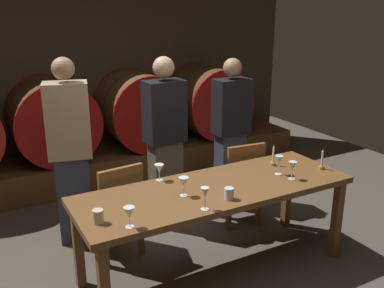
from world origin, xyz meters
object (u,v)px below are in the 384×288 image
(chair_left, at_px, (117,206))
(cup_right, at_px, (229,194))
(guest_left, at_px, (71,152))
(wine_barrel_far_right, at_px, (208,101))
(wine_barrel_center_right, at_px, (139,109))
(candle_left, at_px, (273,160))
(cup_left, at_px, (98,216))
(wine_glass_far_left, at_px, (129,213))
(wine_glass_far_right, at_px, (292,167))
(candle_right, at_px, (322,164))
(wine_glass_right, at_px, (279,161))
(wine_barrel_center_left, at_px, (53,120))
(dining_table, at_px, (215,196))
(chair_right, at_px, (240,179))
(guest_right, at_px, (231,132))
(wine_glass_center_left, at_px, (184,182))
(wine_glass_left, at_px, (159,169))
(wine_glass_center_right, at_px, (205,194))
(guest_center, at_px, (165,142))

(chair_left, xyz_separation_m, cup_right, (0.59, -0.85, 0.33))
(guest_left, bearing_deg, wine_barrel_far_right, -133.96)
(wine_barrel_center_right, relative_size, cup_right, 10.75)
(candle_left, xyz_separation_m, cup_left, (-1.71, -0.30, -0.01))
(wine_barrel_far_right, relative_size, cup_left, 10.15)
(cup_right, bearing_deg, wine_glass_far_left, -176.72)
(wine_glass_far_left, bearing_deg, wine_barrel_far_right, 50.89)
(wine_barrel_center_right, height_order, wine_glass_far_right, wine_barrel_center_right)
(candle_right, relative_size, wine_glass_right, 1.12)
(wine_glass_far_left, distance_m, cup_left, 0.23)
(cup_left, bearing_deg, cup_right, -6.43)
(wine_barrel_center_left, bearing_deg, dining_table, -73.05)
(cup_right, bearing_deg, wine_barrel_center_left, 104.82)
(dining_table, bearing_deg, candle_left, 13.07)
(candle_left, bearing_deg, chair_left, 161.89)
(chair_right, xyz_separation_m, candle_left, (0.05, -0.43, 0.33))
(guest_right, relative_size, cup_right, 17.87)
(guest_left, relative_size, guest_right, 1.07)
(wine_glass_center_left, distance_m, cup_left, 0.71)
(chair_left, height_order, cup_left, chair_left)
(chair_right, height_order, wine_glass_far_right, wine_glass_far_right)
(candle_left, height_order, cup_left, candle_left)
(wine_barrel_center_left, distance_m, cup_left, 2.62)
(wine_barrel_center_right, height_order, chair_right, wine_barrel_center_right)
(wine_glass_far_right, bearing_deg, wine_glass_right, 102.66)
(guest_left, bearing_deg, wine_glass_center_left, 132.34)
(wine_barrel_center_left, xyz_separation_m, guest_left, (-0.13, -1.40, 0.04))
(wine_glass_far_left, height_order, wine_glass_left, wine_glass_far_left)
(wine_barrel_far_right, bearing_deg, cup_right, -117.91)
(wine_glass_center_left, bearing_deg, dining_table, 5.18)
(wine_glass_far_left, relative_size, wine_glass_far_right, 0.94)
(dining_table, height_order, wine_glass_center_right, wine_glass_center_right)
(wine_barrel_far_right, bearing_deg, wine_glass_center_right, -121.23)
(dining_table, height_order, guest_left, guest_left)
(wine_barrel_center_left, relative_size, cup_left, 10.15)
(cup_left, bearing_deg, wine_barrel_far_right, 47.26)
(wine_barrel_far_right, bearing_deg, candle_left, -106.72)
(guest_center, distance_m, wine_glass_far_right, 1.30)
(guest_right, distance_m, wine_glass_far_right, 1.27)
(guest_left, height_order, wine_glass_center_right, guest_left)
(chair_left, height_order, guest_right, guest_right)
(chair_right, distance_m, wine_glass_left, 1.10)
(guest_center, height_order, guest_right, guest_center)
(cup_left, bearing_deg, guest_left, 84.22)
(wine_barrel_center_right, height_order, guest_right, guest_right)
(candle_right, bearing_deg, guest_right, 97.73)
(wine_barrel_center_left, bearing_deg, wine_barrel_center_right, 0.00)
(chair_left, relative_size, wine_glass_far_left, 6.06)
(wine_glass_center_left, bearing_deg, wine_glass_far_left, -153.95)
(wine_glass_left, bearing_deg, wine_barrel_center_right, 72.19)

